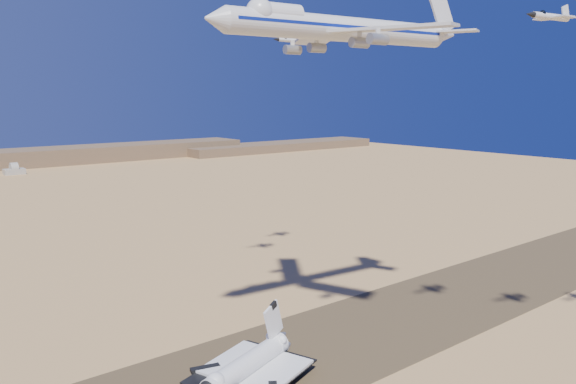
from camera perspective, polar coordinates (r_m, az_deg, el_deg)
ground at (r=168.34m, az=-1.38°, el=-17.09°), size 1200.00×1200.00×0.00m
runway at (r=168.32m, az=-1.38°, el=-17.08°), size 600.00×50.00×0.06m
ridgeline at (r=669.10m, az=-24.97°, el=2.95°), size 960.00×90.00×18.00m
shuttle at (r=155.55m, az=-4.24°, el=-17.34°), size 39.89×32.40×19.41m
carrier_747 at (r=154.86m, az=4.89°, el=16.24°), size 83.33×64.12×20.71m
crew_a at (r=156.32m, az=-0.17°, el=-18.96°), size 0.51×0.67×1.66m
chase_jet_a at (r=154.57m, az=25.05°, el=15.86°), size 16.58×9.14×4.14m
chase_jet_d at (r=204.56m, az=-2.02°, el=16.06°), size 14.52×8.40×3.69m
chase_jet_e at (r=229.27m, az=0.28°, el=15.17°), size 15.73×8.49×3.92m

